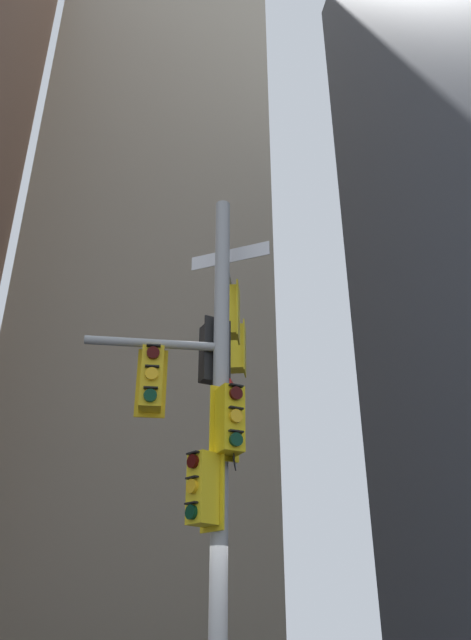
% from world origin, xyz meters
% --- Properties ---
extents(building_mid_block, '(14.35, 14.35, 50.77)m').
position_xyz_m(building_mid_block, '(-1.13, 27.56, 25.38)').
color(building_mid_block, tan).
rests_on(building_mid_block, ground).
extents(signal_pole_assembly, '(3.12, 3.48, 8.43)m').
position_xyz_m(signal_pole_assembly, '(-0.05, 0.37, 4.86)').
color(signal_pole_assembly, '#9EA0A3').
rests_on(signal_pole_assembly, ground).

